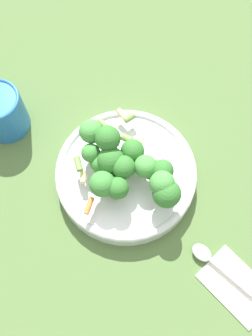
% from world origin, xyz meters
% --- Properties ---
extents(ground_plane, '(3.00, 3.00, 0.00)m').
position_xyz_m(ground_plane, '(0.00, 0.00, 0.00)').
color(ground_plane, '#4C6B38').
extents(bowl, '(0.26, 0.26, 0.04)m').
position_xyz_m(bowl, '(0.00, 0.00, 0.02)').
color(bowl, silver).
rests_on(bowl, ground_plane).
extents(pasta_salad, '(0.16, 0.21, 0.09)m').
position_xyz_m(pasta_salad, '(0.00, 0.01, 0.08)').
color(pasta_salad, '#8CB766').
rests_on(pasta_salad, bowl).
extents(cup, '(0.09, 0.09, 0.09)m').
position_xyz_m(cup, '(0.19, -0.18, 0.05)').
color(cup, '#2366B2').
rests_on(cup, ground_plane).
extents(napkin, '(0.12, 0.14, 0.01)m').
position_xyz_m(napkin, '(-0.13, 0.24, 0.00)').
color(napkin, white).
rests_on(napkin, ground_plane).
extents(spoon, '(0.12, 0.17, 0.01)m').
position_xyz_m(spoon, '(-0.11, 0.21, 0.01)').
color(spoon, silver).
rests_on(spoon, napkin).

